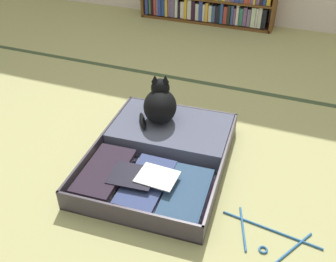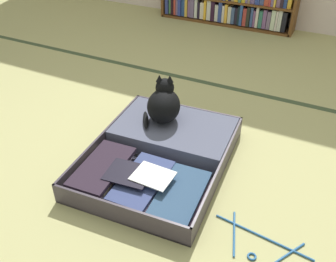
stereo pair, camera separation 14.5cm
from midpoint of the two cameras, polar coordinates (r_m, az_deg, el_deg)
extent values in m
plane|color=tan|center=(2.20, 0.07, -3.28)|extent=(10.00, 10.00, 0.00)
cube|color=#39492F|center=(2.93, 8.19, 7.07)|extent=(4.80, 0.05, 0.00)
cube|color=brown|center=(4.20, 9.69, 16.01)|extent=(1.39, 0.22, 0.02)
cube|color=#313C89|center=(4.38, 1.31, 18.70)|extent=(0.03, 0.19, 0.16)
cube|color=#4B824D|center=(4.38, 1.82, 18.73)|extent=(0.02, 0.19, 0.17)
cube|color=black|center=(4.35, 2.14, 18.82)|extent=(0.03, 0.19, 0.20)
cube|color=#BD3D33|center=(4.34, 2.53, 18.85)|extent=(0.02, 0.19, 0.21)
cube|color=slate|center=(4.34, 2.89, 18.67)|extent=(0.03, 0.19, 0.19)
cube|color=#2F3D96|center=(4.31, 3.23, 18.58)|extent=(0.03, 0.19, 0.19)
cube|color=navy|center=(4.31, 3.81, 18.44)|extent=(0.04, 0.19, 0.17)
cube|color=gold|center=(4.29, 4.25, 18.41)|extent=(0.03, 0.19, 0.18)
cube|color=slate|center=(4.29, 4.70, 18.49)|extent=(0.03, 0.19, 0.20)
cube|color=slate|center=(4.26, 5.16, 18.45)|extent=(0.04, 0.19, 0.21)
cube|color=silver|center=(4.26, 5.75, 18.35)|extent=(0.03, 0.19, 0.20)
cube|color=black|center=(4.25, 6.17, 18.06)|extent=(0.02, 0.19, 0.17)
cube|color=silver|center=(4.24, 6.66, 18.00)|extent=(0.04, 0.19, 0.17)
cube|color=gold|center=(4.21, 7.13, 18.10)|extent=(0.02, 0.19, 0.21)
cube|color=silver|center=(4.20, 7.69, 18.00)|extent=(0.04, 0.19, 0.20)
cube|color=#291428|center=(4.19, 8.25, 17.86)|extent=(0.04, 0.19, 0.20)
cube|color=silver|center=(4.19, 8.83, 17.60)|extent=(0.04, 0.19, 0.17)
cube|color=#2E4190|center=(4.16, 9.36, 17.70)|extent=(0.04, 0.19, 0.21)
cube|color=silver|center=(4.16, 9.81, 17.41)|extent=(0.03, 0.19, 0.17)
cube|color=gold|center=(4.15, 10.23, 17.43)|extent=(0.03, 0.19, 0.19)
cube|color=silver|center=(4.15, 10.74, 17.23)|extent=(0.03, 0.19, 0.17)
cube|color=#3C5380|center=(4.14, 11.25, 17.12)|extent=(0.03, 0.19, 0.17)
cube|color=#221E2C|center=(4.14, 11.73, 17.05)|extent=(0.03, 0.19, 0.17)
cube|color=black|center=(4.12, 12.08, 17.07)|extent=(0.02, 0.19, 0.19)
cube|color=#2C5097|center=(4.10, 12.44, 17.10)|extent=(0.03, 0.19, 0.21)
cube|color=#AB3834|center=(4.10, 12.94, 16.81)|extent=(0.04, 0.19, 0.18)
cube|color=#252821|center=(4.09, 13.45, 16.81)|extent=(0.03, 0.19, 0.19)
cube|color=#38528D|center=(4.09, 13.97, 16.75)|extent=(0.03, 0.19, 0.19)
cube|color=#7E5083|center=(4.10, 14.31, 16.51)|extent=(0.02, 0.19, 0.16)
cube|color=silver|center=(4.08, 14.73, 16.66)|extent=(0.03, 0.19, 0.20)
cube|color=#337562|center=(4.08, 15.23, 16.36)|extent=(0.04, 0.19, 0.17)
cube|color=slate|center=(4.07, 15.80, 16.33)|extent=(0.04, 0.19, 0.19)
cube|color=slate|center=(4.07, 16.37, 16.12)|extent=(0.04, 0.19, 0.17)
cube|color=silver|center=(4.05, 17.00, 16.11)|extent=(0.04, 0.19, 0.20)
cube|color=silver|center=(4.04, 17.46, 15.98)|extent=(0.02, 0.19, 0.20)
cube|color=silver|center=(4.04, 17.91, 15.94)|extent=(0.04, 0.19, 0.20)
cube|color=black|center=(4.04, 18.52, 15.72)|extent=(0.04, 0.19, 0.19)
cube|color=#3B343F|center=(1.95, -2.04, -9.06)|extent=(0.74, 0.51, 0.01)
cube|color=#3B343F|center=(1.77, -5.14, -12.55)|extent=(0.71, 0.06, 0.12)
cube|color=#3B343F|center=(2.05, -11.10, -5.21)|extent=(0.04, 0.47, 0.12)
cube|color=#3B343F|center=(1.84, 8.16, -10.71)|extent=(0.04, 0.47, 0.12)
cube|color=#4F4C5F|center=(1.95, -2.04, -8.85)|extent=(0.72, 0.49, 0.01)
cube|color=#3B343F|center=(2.28, 2.74, -1.44)|extent=(0.74, 0.51, 0.01)
cube|color=#3B343F|center=(2.43, 4.62, 2.55)|extent=(0.71, 0.06, 0.12)
cube|color=#3B343F|center=(2.37, -5.23, 1.55)|extent=(0.04, 0.47, 0.12)
cube|color=#3B343F|center=(2.18, 11.47, -2.40)|extent=(0.04, 0.47, 0.12)
cube|color=#4F4C5F|center=(2.28, 2.75, -1.24)|extent=(0.72, 0.49, 0.01)
cylinder|color=black|center=(2.10, 0.55, -4.71)|extent=(0.69, 0.06, 0.02)
cube|color=#22212F|center=(2.02, -7.83, -6.66)|extent=(0.23, 0.36, 0.02)
cube|color=silver|center=(2.00, -8.14, -6.35)|extent=(0.24, 0.36, 0.02)
cube|color=tan|center=(2.00, -8.07, -5.84)|extent=(0.24, 0.36, 0.02)
cube|color=#291E2B|center=(1.98, -7.93, -5.47)|extent=(0.23, 0.41, 0.02)
cube|color=silver|center=(1.93, -2.02, -8.67)|extent=(0.24, 0.38, 0.02)
cube|color=gray|center=(1.92, -2.05, -8.25)|extent=(0.24, 0.40, 0.02)
cube|color=navy|center=(1.91, -1.82, -7.60)|extent=(0.22, 0.40, 0.02)
cube|color=gray|center=(1.88, 4.16, -10.48)|extent=(0.23, 0.40, 0.02)
cube|color=slate|center=(1.88, 4.17, -9.72)|extent=(0.23, 0.37, 0.02)
cube|color=#2F4A6B|center=(1.86, 4.18, -9.48)|extent=(0.23, 0.40, 0.02)
cube|color=white|center=(1.88, -0.10, -6.90)|extent=(0.20, 0.16, 0.01)
cube|color=black|center=(1.91, -3.85, -6.50)|extent=(0.24, 0.20, 0.01)
cube|color=#4F536A|center=(2.25, 2.78, -0.23)|extent=(0.71, 0.48, 0.11)
torus|color=white|center=(2.19, 3.10, 0.32)|extent=(0.14, 0.14, 0.01)
cylinder|color=black|center=(2.48, 0.22, 3.36)|extent=(0.02, 0.02, 0.11)
cylinder|color=black|center=(2.38, 9.02, 1.40)|extent=(0.02, 0.02, 0.11)
cube|color=#328347|center=(1.71, -0.23, -13.23)|extent=(0.03, 0.00, 0.02)
cube|color=#2B8A3B|center=(1.84, -10.31, -10.23)|extent=(0.03, 0.00, 0.02)
cube|color=yellow|center=(1.73, -1.12, -13.25)|extent=(0.03, 0.00, 0.03)
ellipsoid|color=black|center=(2.21, 1.22, 3.78)|extent=(0.27, 0.30, 0.19)
ellipsoid|color=black|center=(2.29, 1.38, 3.73)|extent=(0.16, 0.13, 0.11)
sphere|color=black|center=(2.21, 1.40, 6.58)|extent=(0.11, 0.11, 0.11)
cone|color=black|center=(2.17, 2.22, 7.91)|extent=(0.04, 0.04, 0.04)
cone|color=black|center=(2.18, 0.61, 8.00)|extent=(0.04, 0.04, 0.04)
sphere|color=gold|center=(2.24, 2.03, 7.25)|extent=(0.02, 0.02, 0.02)
sphere|color=gold|center=(2.25, 1.01, 7.31)|extent=(0.02, 0.02, 0.02)
ellipsoid|color=black|center=(2.23, -1.55, 1.65)|extent=(0.12, 0.17, 0.03)
cylinder|color=#245A96|center=(1.82, 16.51, -15.25)|extent=(0.46, 0.07, 0.01)
cylinder|color=#245A96|center=(1.78, 19.59, -17.70)|extent=(0.14, 0.22, 0.01)
cylinder|color=#245A96|center=(1.81, 12.39, -15.04)|extent=(0.09, 0.25, 0.01)
torus|color=#245A96|center=(1.75, 15.10, -18.04)|extent=(0.05, 0.05, 0.01)
camera|label=1|loc=(0.07, -87.93, 1.47)|focal=40.06mm
camera|label=2|loc=(0.07, 92.07, -1.47)|focal=40.06mm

